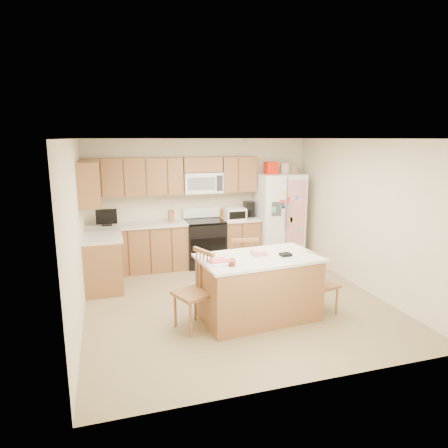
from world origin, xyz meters
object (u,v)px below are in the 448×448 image
object	(u,v)px
refrigerator	(278,216)
island	(258,287)
stove	(204,242)
windsor_chair_right	(321,284)
windsor_chair_back	(243,269)
windsor_chair_left	(194,292)

from	to	relation	value
refrigerator	island	xyz separation A→B (m)	(-1.43, -2.52, -0.46)
island	stove	bearing A→B (deg)	93.07
windsor_chair_right	island	bearing A→B (deg)	173.85
refrigerator	windsor_chair_right	xyz separation A→B (m)	(-0.50, -2.62, -0.49)
island	windsor_chair_right	bearing A→B (deg)	-6.15
windsor_chair_back	island	bearing A→B (deg)	-93.11
refrigerator	windsor_chair_right	world-z (taller)	refrigerator
refrigerator	windsor_chair_left	size ratio (longest dim) A/B	1.92
stove	refrigerator	bearing A→B (deg)	-2.30
refrigerator	island	world-z (taller)	refrigerator
stove	windsor_chair_left	bearing A→B (deg)	-106.81
stove	refrigerator	size ratio (longest dim) A/B	0.55
windsor_chair_left	stove	bearing A→B (deg)	73.19
island	windsor_chair_left	size ratio (longest dim) A/B	1.63
refrigerator	windsor_chair_back	size ratio (longest dim) A/B	2.03
island	windsor_chair_left	distance (m)	0.93
stove	refrigerator	distance (m)	1.63
windsor_chair_right	stove	bearing A→B (deg)	111.86
refrigerator	windsor_chair_left	world-z (taller)	refrigerator
windsor_chair_back	windsor_chair_right	distance (m)	1.26
stove	island	xyz separation A→B (m)	(0.14, -2.58, -0.02)
windsor_chair_left	windsor_chair_right	bearing A→B (deg)	-1.75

